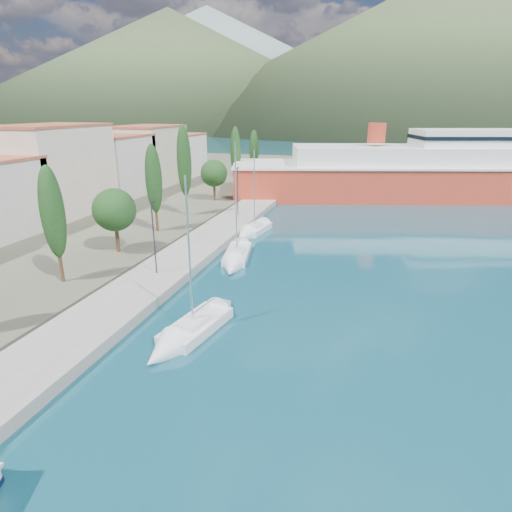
% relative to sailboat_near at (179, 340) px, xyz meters
% --- Properties ---
extents(ground, '(1400.00, 1400.00, 0.00)m').
position_rel_sailboat_near_xyz_m(ground, '(2.71, 113.75, -0.30)').
color(ground, '#124555').
extents(quay, '(5.00, 88.00, 0.80)m').
position_rel_sailboat_near_xyz_m(quay, '(-6.29, 19.75, 0.10)').
color(quay, gray).
rests_on(quay, ground).
extents(land_strip, '(70.00, 148.00, 0.70)m').
position_rel_sailboat_near_xyz_m(land_strip, '(-44.29, 29.75, 0.05)').
color(land_strip, '#565644').
rests_on(land_strip, ground).
extents(hills_far, '(1480.00, 900.00, 180.00)m').
position_rel_sailboat_near_xyz_m(hills_far, '(141.30, 612.48, 77.09)').
color(hills_far, slate).
rests_on(hills_far, ground).
extents(town_buildings, '(9.20, 69.20, 11.30)m').
position_rel_sailboat_near_xyz_m(town_buildings, '(-29.29, 30.65, 5.26)').
color(town_buildings, beige).
rests_on(town_buildings, land_strip).
extents(tree_row, '(4.04, 64.81, 11.36)m').
position_rel_sailboat_near_xyz_m(tree_row, '(-12.74, 26.24, 5.48)').
color(tree_row, '#47301E').
rests_on(tree_row, land_strip).
extents(lamp_posts, '(0.15, 44.42, 6.06)m').
position_rel_sailboat_near_xyz_m(lamp_posts, '(-6.29, 8.40, 3.78)').
color(lamp_posts, '#2D2D33').
rests_on(lamp_posts, quay).
extents(sailboat_near, '(3.69, 8.08, 11.19)m').
position_rel_sailboat_near_xyz_m(sailboat_near, '(0.00, 0.00, 0.00)').
color(sailboat_near, silver).
rests_on(sailboat_near, ground).
extents(sailboat_mid, '(3.70, 8.59, 11.99)m').
position_rel_sailboat_near_xyz_m(sailboat_mid, '(-1.40, 14.54, -0.01)').
color(sailboat_mid, silver).
rests_on(sailboat_mid, ground).
extents(sailboat_far, '(3.18, 7.29, 10.37)m').
position_rel_sailboat_near_xyz_m(sailboat_far, '(-2.89, 24.14, -0.01)').
color(sailboat_far, silver).
rests_on(sailboat_far, ground).
extents(ferry, '(63.34, 29.16, 12.33)m').
position_rel_sailboat_near_xyz_m(ferry, '(18.24, 53.49, 3.45)').
color(ferry, '#BF3723').
rests_on(ferry, ground).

